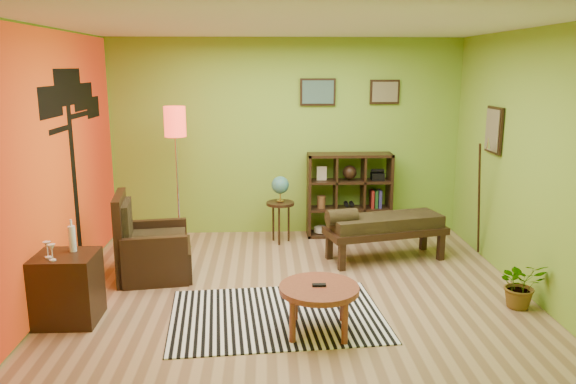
{
  "coord_description": "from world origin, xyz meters",
  "views": [
    {
      "loc": [
        -0.31,
        -5.76,
        2.4
      ],
      "look_at": [
        -0.05,
        0.26,
        1.05
      ],
      "focal_mm": 35.0,
      "sensor_mm": 36.0,
      "label": 1
    }
  ],
  "objects_px": {
    "floor_lamp": "(176,135)",
    "side_cabinet": "(67,288)",
    "cube_shelf": "(350,195)",
    "armchair": "(150,251)",
    "coffee_table": "(319,292)",
    "potted_plant": "(521,289)",
    "bench": "(382,226)",
    "globe_table": "(280,193)"
  },
  "relations": [
    {
      "from": "side_cabinet",
      "to": "cube_shelf",
      "type": "height_order",
      "value": "cube_shelf"
    },
    {
      "from": "globe_table",
      "to": "bench",
      "type": "height_order",
      "value": "globe_table"
    },
    {
      "from": "side_cabinet",
      "to": "coffee_table",
      "type": "bearing_deg",
      "value": -7.91
    },
    {
      "from": "side_cabinet",
      "to": "bench",
      "type": "xyz_separation_m",
      "value": [
        3.37,
        1.62,
        0.11
      ]
    },
    {
      "from": "cube_shelf",
      "to": "potted_plant",
      "type": "distance_m",
      "value": 2.93
    },
    {
      "from": "cube_shelf",
      "to": "coffee_table",
      "type": "bearing_deg",
      "value": -103.68
    },
    {
      "from": "coffee_table",
      "to": "bench",
      "type": "bearing_deg",
      "value": 63.14
    },
    {
      "from": "armchair",
      "to": "side_cabinet",
      "type": "xyz_separation_m",
      "value": [
        -0.55,
        -1.16,
        0.04
      ]
    },
    {
      "from": "armchair",
      "to": "side_cabinet",
      "type": "relative_size",
      "value": 1.01
    },
    {
      "from": "bench",
      "to": "side_cabinet",
      "type": "bearing_deg",
      "value": -154.31
    },
    {
      "from": "globe_table",
      "to": "cube_shelf",
      "type": "distance_m",
      "value": 1.06
    },
    {
      "from": "coffee_table",
      "to": "cube_shelf",
      "type": "xyz_separation_m",
      "value": [
        0.74,
        3.02,
        0.21
      ]
    },
    {
      "from": "globe_table",
      "to": "potted_plant",
      "type": "bearing_deg",
      "value": -43.66
    },
    {
      "from": "coffee_table",
      "to": "potted_plant",
      "type": "distance_m",
      "value": 2.16
    },
    {
      "from": "globe_table",
      "to": "cube_shelf",
      "type": "relative_size",
      "value": 0.78
    },
    {
      "from": "armchair",
      "to": "globe_table",
      "type": "bearing_deg",
      "value": 38.41
    },
    {
      "from": "armchair",
      "to": "globe_table",
      "type": "height_order",
      "value": "armchair"
    },
    {
      "from": "armchair",
      "to": "cube_shelf",
      "type": "distance_m",
      "value": 3.0
    },
    {
      "from": "potted_plant",
      "to": "globe_table",
      "type": "bearing_deg",
      "value": 136.34
    },
    {
      "from": "globe_table",
      "to": "side_cabinet",
      "type": "bearing_deg",
      "value": -131.27
    },
    {
      "from": "side_cabinet",
      "to": "armchair",
      "type": "bearing_deg",
      "value": 64.77
    },
    {
      "from": "armchair",
      "to": "coffee_table",
      "type": "bearing_deg",
      "value": -39.22
    },
    {
      "from": "cube_shelf",
      "to": "globe_table",
      "type": "bearing_deg",
      "value": -163.77
    },
    {
      "from": "bench",
      "to": "floor_lamp",
      "type": "bearing_deg",
      "value": 168.92
    },
    {
      "from": "side_cabinet",
      "to": "cube_shelf",
      "type": "distance_m",
      "value": 4.12
    },
    {
      "from": "potted_plant",
      "to": "floor_lamp",
      "type": "bearing_deg",
      "value": 151.75
    },
    {
      "from": "side_cabinet",
      "to": "bench",
      "type": "bearing_deg",
      "value": 25.69
    },
    {
      "from": "armchair",
      "to": "floor_lamp",
      "type": "relative_size",
      "value": 0.52
    },
    {
      "from": "globe_table",
      "to": "cube_shelf",
      "type": "xyz_separation_m",
      "value": [
        1.01,
        0.29,
        -0.11
      ]
    },
    {
      "from": "floor_lamp",
      "to": "potted_plant",
      "type": "xyz_separation_m",
      "value": [
        3.73,
        -2.0,
        -1.35
      ]
    },
    {
      "from": "coffee_table",
      "to": "side_cabinet",
      "type": "height_order",
      "value": "side_cabinet"
    },
    {
      "from": "armchair",
      "to": "potted_plant",
      "type": "relative_size",
      "value": 2.0
    },
    {
      "from": "globe_table",
      "to": "potted_plant",
      "type": "xyz_separation_m",
      "value": [
        2.38,
        -2.27,
        -0.52
      ]
    },
    {
      "from": "floor_lamp",
      "to": "side_cabinet",
      "type": "bearing_deg",
      "value": -109.46
    },
    {
      "from": "cube_shelf",
      "to": "potted_plant",
      "type": "relative_size",
      "value": 2.41
    },
    {
      "from": "globe_table",
      "to": "floor_lamp",
      "type": "bearing_deg",
      "value": -168.86
    },
    {
      "from": "cube_shelf",
      "to": "armchair",
      "type": "bearing_deg",
      "value": -149.24
    },
    {
      "from": "side_cabinet",
      "to": "globe_table",
      "type": "bearing_deg",
      "value": 48.73
    },
    {
      "from": "side_cabinet",
      "to": "floor_lamp",
      "type": "relative_size",
      "value": 0.52
    },
    {
      "from": "coffee_table",
      "to": "armchair",
      "type": "xyz_separation_m",
      "value": [
        -1.83,
        1.49,
        -0.09
      ]
    },
    {
      "from": "floor_lamp",
      "to": "armchair",
      "type": "bearing_deg",
      "value": -101.93
    },
    {
      "from": "side_cabinet",
      "to": "globe_table",
      "type": "xyz_separation_m",
      "value": [
        2.1,
        2.4,
        0.37
      ]
    }
  ]
}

